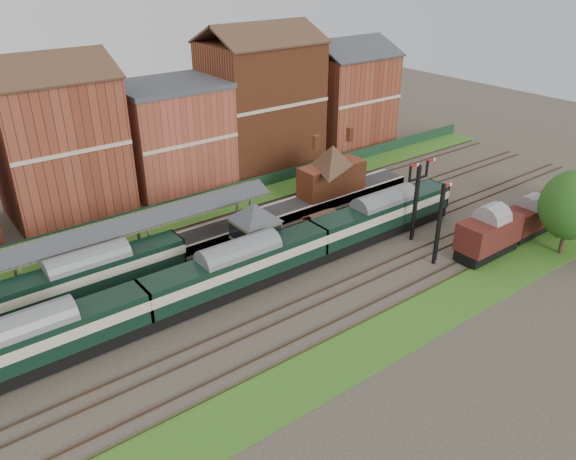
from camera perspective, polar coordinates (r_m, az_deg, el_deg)
ground at (r=51.98m, az=1.52°, el=-3.68°), size 160.00×160.00×0.00m
grass_back at (r=63.79m, az=-7.52°, el=2.17°), size 90.00×4.50×0.06m
grass_front at (r=44.83m, az=11.30°, el=-9.77°), size 90.00×5.00×0.06m
fence at (r=65.10m, az=-8.45°, el=3.32°), size 90.00×0.12×1.50m
platform at (r=56.49m, az=-8.67°, el=-0.78°), size 55.00×3.40×1.00m
signal_box at (r=51.18m, az=-3.34°, el=-0.16°), size 5.40×5.40×6.00m
brick_hut at (r=56.43m, az=3.43°, el=0.26°), size 3.20×2.64×2.94m
station_building at (r=64.07m, az=4.50°, el=6.24°), size 8.10×8.10×5.90m
canopy at (r=52.47m, az=-14.67°, el=1.35°), size 26.00×3.89×4.08m
semaphore_bracket at (r=56.01m, az=12.87°, el=3.26°), size 3.60×0.25×8.18m
semaphore_siding at (r=52.24m, az=15.07°, el=0.66°), size 1.23×0.25×8.00m
yard_lamp at (r=61.43m, az=26.55°, el=2.48°), size 2.60×0.22×7.00m
town_backdrop at (r=68.82m, az=-11.86°, el=9.88°), size 69.00×10.00×16.00m
dmu_train at (r=47.38m, az=-4.93°, el=-3.79°), size 51.56×2.71×3.96m
platform_railcar at (r=49.06m, az=-19.43°, el=-4.39°), size 16.26×2.57×3.74m
goods_van_a at (r=55.92m, az=19.73°, el=-0.37°), size 6.73×2.91×4.08m
goods_van_b at (r=61.50m, az=23.28°, el=1.12°), size 5.68×2.46×3.45m
goods_van_c at (r=66.85m, az=26.17°, el=2.64°), size 6.08×2.64×3.69m
tree_far at (r=58.04m, az=26.86°, el=2.24°), size 5.73×5.73×8.36m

